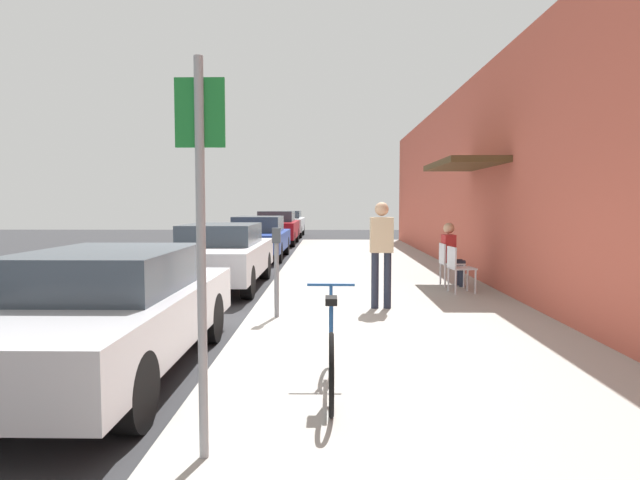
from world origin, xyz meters
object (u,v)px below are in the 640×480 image
Objects in this scene: parked_car_3 at (277,227)px; parked_car_0 at (106,310)px; seated_patron_1 at (451,252)px; parked_car_1 at (220,254)px; cafe_chair_1 at (448,261)px; parking_meter at (276,265)px; cafe_chair_0 at (458,266)px; parked_car_4 at (287,223)px; bicycle_0 at (331,352)px; pedestrian_standing at (381,246)px; street_sign at (201,227)px; parked_car_2 at (258,237)px.

parked_car_0 is at bearing -90.00° from parked_car_3.
seated_patron_1 is at bearing -69.42° from parked_car_3.
parked_car_1 is 4.78m from cafe_chair_1.
cafe_chair_1 is (4.75, -0.51, -0.09)m from parked_car_1.
parking_meter is at bearing -136.98° from seated_patron_1.
cafe_chair_0 is (3.20, 2.22, -0.26)m from parking_meter.
cafe_chair_0 is (4.75, -19.38, -0.12)m from parked_car_4.
pedestrian_standing is at bearing 78.04° from bicycle_0.
street_sign reaches higher than bicycle_0.
cafe_chair_0 is (4.75, -7.47, -0.09)m from parked_car_2.
parked_car_4 reaches higher than parked_car_1.
parking_meter is 0.51× the size of street_sign.
street_sign is (-0.05, -4.41, 0.75)m from parking_meter.
street_sign reaches higher than parked_car_3.
seated_patron_1 is (3.31, 7.45, -0.82)m from street_sign.
parked_car_4 is 5.06× the size of cafe_chair_0.
bicycle_0 is at bearing -114.06° from cafe_chair_0.
parked_car_3 is at bearing 95.58° from parking_meter.
street_sign reaches higher than cafe_chair_1.
seated_patron_1 is at bearing 68.34° from bicycle_0.
cafe_chair_1 is at bearing -54.48° from parked_car_2.
pedestrian_standing is at bearing -125.03° from seated_patron_1.
parked_car_3 is 13.69m from seated_patron_1.
cafe_chair_0 is (4.75, 4.58, -0.07)m from parked_car_0.
parked_car_1 is 4.28m from pedestrian_standing.
parked_car_4 is 2.57× the size of bicycle_0.
parked_car_1 is at bearing 109.24° from bicycle_0.
seated_patron_1 is (3.26, 3.04, -0.07)m from parking_meter.
parked_car_0 is 1.00× the size of parked_car_1.
bicycle_0 is at bearing 55.77° from street_sign.
parked_car_2 is at bearing 122.45° from cafe_chair_0.
parked_car_4 is at bearing 95.40° from bicycle_0.
pedestrian_standing is (0.82, 3.86, 0.64)m from bicycle_0.
cafe_chair_1 is (-0.00, 0.82, 0.00)m from cafe_chair_0.
parked_car_3 is 2.59× the size of pedestrian_standing.
parked_car_1 reaches higher than cafe_chair_0.
seated_patron_1 is (4.81, -12.81, 0.05)m from parked_car_3.
parked_car_2 is 1.00× the size of parked_car_4.
parking_meter is at bearing 104.05° from bicycle_0.
parked_car_2 is 5.06× the size of cafe_chair_0.
pedestrian_standing reaches higher than cafe_chair_1.
seated_patron_1 is at bearing 43.02° from parking_meter.
parked_car_2 is 13.08m from bicycle_0.
cafe_chair_1 is (3.20, 3.04, -0.26)m from parking_meter.
pedestrian_standing is at bearing -124.06° from cafe_chair_1.
parked_car_1 is 1.00× the size of parked_car_4.
parking_meter is (1.55, -9.69, 0.17)m from parked_car_2.
cafe_chair_1 is 0.51× the size of pedestrian_standing.
pedestrian_standing is at bearing -135.99° from cafe_chair_0.
parking_meter reaches higher than parked_car_1.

